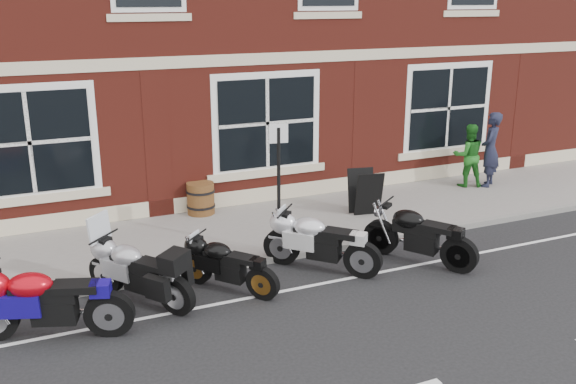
# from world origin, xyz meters

# --- Properties ---
(ground) EXTENTS (80.00, 80.00, 0.00)m
(ground) POSITION_xyz_m (0.00, 0.00, 0.00)
(ground) COLOR black
(ground) RESTS_ON ground
(sidewalk) EXTENTS (30.00, 3.00, 0.12)m
(sidewalk) POSITION_xyz_m (0.00, 3.00, 0.06)
(sidewalk) COLOR slate
(sidewalk) RESTS_ON ground
(kerb) EXTENTS (30.00, 0.16, 0.12)m
(kerb) POSITION_xyz_m (0.00, 1.42, 0.06)
(kerb) COLOR slate
(kerb) RESTS_ON ground
(moto_touring_silver) EXTENTS (1.34, 1.83, 1.41)m
(moto_touring_silver) POSITION_xyz_m (-2.24, 0.80, 0.57)
(moto_touring_silver) COLOR black
(moto_touring_silver) RESTS_ON ground
(moto_sport_red) EXTENTS (2.24, 0.93, 1.05)m
(moto_sport_red) POSITION_xyz_m (-3.63, 0.19, 0.60)
(moto_sport_red) COLOR black
(moto_sport_red) RESTS_ON ground
(moto_sport_black) EXTENTS (1.25, 1.56, 0.85)m
(moto_sport_black) POSITION_xyz_m (-0.80, 0.62, 0.49)
(moto_sport_black) COLOR black
(moto_sport_black) RESTS_ON ground
(moto_sport_silver) EXTENTS (1.60, 1.72, 1.00)m
(moto_sport_silver) POSITION_xyz_m (0.96, 0.75, 0.57)
(moto_sport_silver) COLOR black
(moto_sport_silver) RESTS_ON ground
(moto_naked_black) EXTENTS (1.26, 1.97, 1.00)m
(moto_naked_black) POSITION_xyz_m (2.77, 0.35, 0.57)
(moto_naked_black) COLOR black
(moto_naked_black) RESTS_ON ground
(pedestrian_left) EXTENTS (0.81, 0.78, 1.87)m
(pedestrian_left) POSITION_xyz_m (7.07, 3.45, 1.06)
(pedestrian_left) COLOR black
(pedestrian_left) RESTS_ON sidewalk
(pedestrian_right) EXTENTS (0.93, 0.84, 1.58)m
(pedestrian_right) POSITION_xyz_m (6.56, 3.66, 0.91)
(pedestrian_right) COLOR #1D641C
(pedestrian_right) RESTS_ON sidewalk
(a_board_sign) EXTENTS (0.66, 0.50, 0.99)m
(a_board_sign) POSITION_xyz_m (3.11, 2.82, 0.61)
(a_board_sign) COLOR black
(a_board_sign) RESTS_ON sidewalk
(barrel_planter) EXTENTS (0.63, 0.63, 0.70)m
(barrel_planter) POSITION_xyz_m (-0.17, 4.30, 0.47)
(barrel_planter) COLOR #482613
(barrel_planter) RESTS_ON sidewalk
(parking_sign) EXTENTS (0.34, 0.09, 2.43)m
(parking_sign) POSITION_xyz_m (0.52, 1.55, 1.52)
(parking_sign) COLOR black
(parking_sign) RESTS_ON sidewalk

